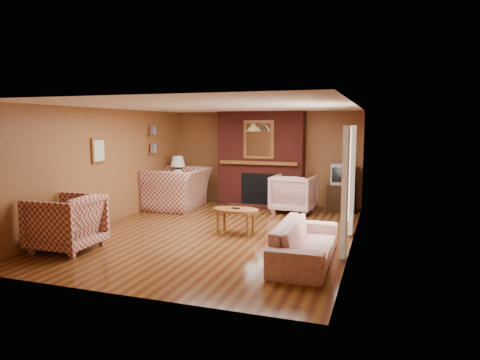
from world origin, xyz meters
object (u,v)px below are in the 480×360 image
(fireplace, at_px, (261,160))
(coffee_table, at_px, (236,212))
(plaid_loveseat, at_px, (178,188))
(tv_stand, at_px, (341,198))
(crt_tv, at_px, (342,174))
(side_table, at_px, (178,192))
(plaid_armchair, at_px, (66,223))
(floral_sofa, at_px, (305,242))
(table_lamp, at_px, (178,167))
(floral_armchair, at_px, (294,193))

(fireplace, xyz_separation_m, coffee_table, (0.37, -3.04, -0.75))
(plaid_loveseat, relative_size, tv_stand, 2.30)
(crt_tv, bearing_deg, side_table, -175.26)
(crt_tv, bearing_deg, tv_stand, 90.00)
(plaid_armchair, bearing_deg, coffee_table, 127.24)
(floral_sofa, xyz_separation_m, tv_stand, (0.15, 4.03, 0.04))
(plaid_loveseat, height_order, table_lamp, table_lamp)
(tv_stand, xyz_separation_m, crt_tv, (0.00, -0.01, 0.58))
(floral_armchair, distance_m, side_table, 3.09)
(floral_sofa, bearing_deg, plaid_armchair, 99.16)
(plaid_loveseat, xyz_separation_m, floral_armchair, (2.83, 0.44, -0.05))
(fireplace, relative_size, tv_stand, 3.61)
(plaid_loveseat, relative_size, plaid_armchair, 1.51)
(plaid_loveseat, distance_m, plaid_armchair, 3.85)
(fireplace, bearing_deg, floral_sofa, -65.72)
(side_table, bearing_deg, tv_stand, 4.82)
(plaid_armchair, bearing_deg, floral_armchair, 144.19)
(plaid_loveseat, distance_m, coffee_table, 2.98)
(fireplace, bearing_deg, floral_armchair, -31.59)
(plaid_armchair, distance_m, tv_stand, 6.18)
(floral_sofa, distance_m, side_table, 5.43)
(plaid_loveseat, relative_size, floral_sofa, 0.75)
(floral_armchair, height_order, crt_tv, crt_tv)
(coffee_table, bearing_deg, floral_armchair, 75.89)
(floral_armchair, bearing_deg, side_table, 3.78)
(floral_armchair, bearing_deg, fireplace, -26.53)
(tv_stand, relative_size, crt_tv, 1.12)
(plaid_loveseat, xyz_separation_m, table_lamp, (-0.25, 0.51, 0.48))
(plaid_armchair, distance_m, crt_tv, 6.19)
(plaid_armchair, distance_m, coffee_table, 2.97)
(floral_armchair, bearing_deg, plaid_armchair, 60.73)
(floral_sofa, distance_m, coffee_table, 1.93)
(plaid_loveseat, xyz_separation_m, floral_sofa, (3.75, -3.17, -0.20))
(table_lamp, bearing_deg, tv_stand, 4.82)
(floral_sofa, relative_size, tv_stand, 3.04)
(side_table, distance_m, table_lamp, 0.67)
(side_table, bearing_deg, crt_tv, 4.74)
(floral_sofa, height_order, table_lamp, table_lamp)
(fireplace, distance_m, floral_sofa, 4.70)
(plaid_loveseat, bearing_deg, crt_tv, 100.61)
(floral_sofa, distance_m, table_lamp, 5.48)
(fireplace, height_order, floral_armchair, fireplace)
(plaid_loveseat, distance_m, floral_armchair, 2.87)
(side_table, bearing_deg, plaid_armchair, -88.03)
(fireplace, distance_m, coffee_table, 3.15)
(coffee_table, height_order, crt_tv, crt_tv)
(side_table, bearing_deg, floral_armchair, -1.28)
(side_table, xyz_separation_m, table_lamp, (0.00, 0.00, 0.67))
(plaid_loveseat, bearing_deg, floral_armchair, 97.11)
(fireplace, height_order, plaid_loveseat, fireplace)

